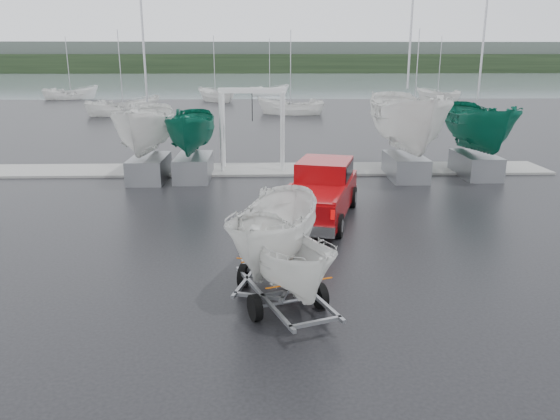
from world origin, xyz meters
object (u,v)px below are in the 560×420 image
object	(u,v)px
pickup_truck	(321,189)
trailer_hitched	(276,177)
trailer_parked	(285,209)
boat_hoist	(252,118)

from	to	relation	value
pickup_truck	trailer_hitched	size ratio (longest dim) A/B	1.18
trailer_parked	trailer_hitched	bearing A→B (deg)	76.46
pickup_truck	trailer_parked	size ratio (longest dim) A/B	1.39
trailer_hitched	trailer_parked	xyz separation A→B (m)	(0.16, -1.34, -0.41)
trailer_hitched	trailer_parked	distance (m)	1.41
boat_hoist	pickup_truck	bearing A→B (deg)	-72.76
trailer_parked	boat_hoist	size ratio (longest dim) A/B	1.08
boat_hoist	trailer_hitched	bearing A→B (deg)	-86.81
pickup_truck	boat_hoist	world-z (taller)	boat_hoist
trailer_hitched	boat_hoist	xyz separation A→B (m)	(-0.81, 14.53, -0.18)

